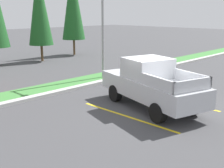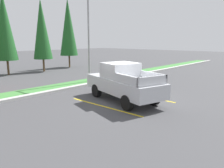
% 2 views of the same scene
% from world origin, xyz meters
% --- Properties ---
extents(ground_plane, '(120.00, 120.00, 0.00)m').
position_xyz_m(ground_plane, '(0.00, 0.00, 0.00)').
color(ground_plane, '#424244').
extents(parking_line_near, '(0.12, 4.80, 0.01)m').
position_xyz_m(parking_line_near, '(-1.44, 0.29, 0.00)').
color(parking_line_near, yellow).
rests_on(parking_line_near, ground).
extents(parking_line_far, '(0.12, 4.80, 0.01)m').
position_xyz_m(parking_line_far, '(1.66, 0.29, 0.00)').
color(parking_line_far, yellow).
rests_on(parking_line_far, ground).
extents(curb_strip, '(56.00, 0.40, 0.15)m').
position_xyz_m(curb_strip, '(0.00, 5.00, 0.07)').
color(curb_strip, '#B2B2AD').
rests_on(curb_strip, ground).
extents(grass_median, '(56.00, 1.80, 0.06)m').
position_xyz_m(grass_median, '(0.00, 6.10, 0.03)').
color(grass_median, '#42843D').
rests_on(grass_median, ground).
extents(pickup_truck_main, '(3.26, 5.54, 2.10)m').
position_xyz_m(pickup_truck_main, '(0.12, 0.34, 1.04)').
color(pickup_truck_main, black).
rests_on(pickup_truck_main, ground).
extents(street_light, '(0.24, 1.49, 6.87)m').
position_xyz_m(street_light, '(2.72, 5.75, 3.98)').
color(street_light, gray).
rests_on(street_light, ground).
extents(cypress_tree_rightmost, '(1.96, 1.96, 7.55)m').
position_xyz_m(cypress_tree_rightmost, '(3.67, 14.16, 4.45)').
color(cypress_tree_rightmost, brown).
rests_on(cypress_tree_rightmost, ground).
extents(cypress_tree_far_right, '(2.14, 2.14, 8.22)m').
position_xyz_m(cypress_tree_far_right, '(7.85, 15.13, 4.84)').
color(cypress_tree_far_right, brown).
rests_on(cypress_tree_far_right, ground).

